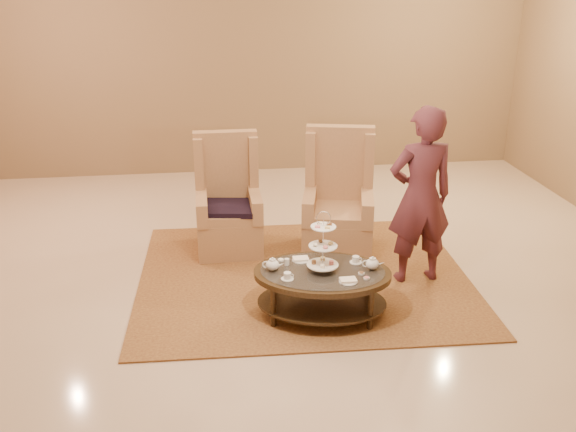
{
  "coord_description": "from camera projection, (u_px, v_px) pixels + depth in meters",
  "views": [
    {
      "loc": [
        -0.66,
        -5.26,
        2.91
      ],
      "look_at": [
        0.05,
        0.2,
        0.73
      ],
      "focal_mm": 40.0,
      "sensor_mm": 36.0,
      "label": 1
    }
  ],
  "objects": [
    {
      "name": "ground",
      "position": [
        285.0,
        297.0,
        6.0
      ],
      "size": [
        8.0,
        8.0,
        0.0
      ],
      "primitive_type": "plane",
      "color": "beige",
      "rests_on": "ground"
    },
    {
      "name": "ceiling",
      "position": [
        285.0,
        297.0,
        6.0
      ],
      "size": [
        8.0,
        8.0,
        0.02
      ],
      "primitive_type": "cube",
      "color": "beige",
      "rests_on": "ground"
    },
    {
      "name": "wall_back",
      "position": [
        249.0,
        51.0,
        9.04
      ],
      "size": [
        8.0,
        0.04,
        3.5
      ],
      "primitive_type": "cube",
      "color": "#8A6B4B",
      "rests_on": "ground"
    },
    {
      "name": "rug",
      "position": [
        304.0,
        276.0,
        6.37
      ],
      "size": [
        3.32,
        2.8,
        0.02
      ],
      "rotation": [
        0.0,
        0.0,
        -0.04
      ],
      "color": "olive",
      "rests_on": "ground"
    },
    {
      "name": "tea_table",
      "position": [
        322.0,
        279.0,
        5.54
      ],
      "size": [
        1.32,
        1.02,
        0.99
      ],
      "rotation": [
        0.0,
        0.0,
        -0.19
      ],
      "color": "black",
      "rests_on": "ground"
    },
    {
      "name": "armchair_left",
      "position": [
        228.0,
        211.0,
        6.89
      ],
      "size": [
        0.68,
        0.71,
        1.26
      ],
      "rotation": [
        0.0,
        0.0,
        0.01
      ],
      "color": "#B07D53",
      "rests_on": "ground"
    },
    {
      "name": "armchair_right",
      "position": [
        338.0,
        212.0,
        6.81
      ],
      "size": [
        0.86,
        0.88,
        1.33
      ],
      "rotation": [
        0.0,
        0.0,
        -0.22
      ],
      "color": "#B07D53",
      "rests_on": "ground"
    },
    {
      "name": "person",
      "position": [
        420.0,
        197.0,
        6.01
      ],
      "size": [
        0.66,
        0.46,
        1.74
      ],
      "rotation": [
        0.0,
        0.0,
        3.22
      ],
      "color": "#51232B",
      "rests_on": "ground"
    }
  ]
}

